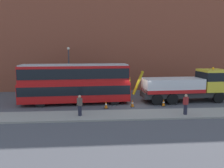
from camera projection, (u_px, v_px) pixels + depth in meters
ground_plane at (136, 103)px, 22.95m from camera, size 120.00×120.00×0.00m
near_kerb at (145, 114)px, 18.80m from camera, size 60.00×2.80×0.15m
building_facade at (126, 31)px, 29.84m from camera, size 60.00×1.50×16.00m
recovery_tow_truck at (188, 85)px, 23.60m from camera, size 10.20×3.08×3.67m
double_decker_bus at (75, 82)px, 22.58m from camera, size 11.14×3.09×4.06m
pedestrian_onlooker at (80, 106)px, 18.08m from camera, size 0.46×0.47×1.71m
pedestrian_bystander at (186, 105)px, 18.42m from camera, size 0.48×0.43×1.71m
traffic_cone_near_bus at (106, 105)px, 20.95m from camera, size 0.36×0.36×0.72m
traffic_cone_midway at (132, 103)px, 21.53m from camera, size 0.36×0.36×0.72m
traffic_cone_near_truck at (164, 103)px, 21.80m from camera, size 0.36×0.36×0.72m
street_lamp at (69, 66)px, 27.79m from camera, size 0.36×0.36×5.83m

